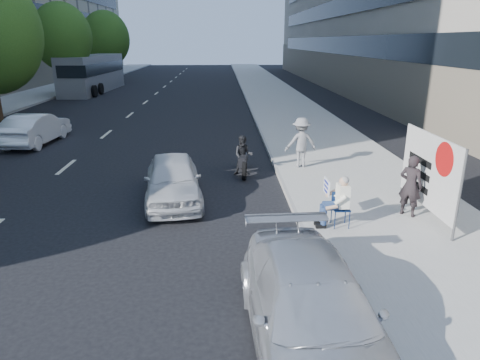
{
  "coord_description": "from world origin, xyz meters",
  "views": [
    {
      "loc": [
        -0.53,
        -7.92,
        4.59
      ],
      "look_at": [
        -0.1,
        2.17,
        1.29
      ],
      "focal_mm": 32.0,
      "sensor_mm": 36.0,
      "label": 1
    }
  ],
  "objects_px": {
    "protest_banner": "(429,171)",
    "motorcycle": "(243,157)",
    "parked_sedan": "(312,312)",
    "white_sedan_mid": "(35,129)",
    "jogger": "(301,143)",
    "bus": "(93,74)",
    "pedestrian_woman": "(411,186)",
    "white_sedan_near": "(173,179)",
    "seated_protester": "(337,199)"
  },
  "relations": [
    {
      "from": "protest_banner",
      "to": "bus",
      "type": "distance_m",
      "value": 35.91
    },
    {
      "from": "pedestrian_woman",
      "to": "motorcycle",
      "type": "xyz_separation_m",
      "value": [
        -4.18,
        4.31,
        -0.33
      ]
    },
    {
      "from": "protest_banner",
      "to": "white_sedan_mid",
      "type": "xyz_separation_m",
      "value": [
        -13.95,
        9.62,
        -0.69
      ]
    },
    {
      "from": "pedestrian_woman",
      "to": "white_sedan_near",
      "type": "relative_size",
      "value": 0.41
    },
    {
      "from": "protest_banner",
      "to": "white_sedan_near",
      "type": "relative_size",
      "value": 0.77
    },
    {
      "from": "seated_protester",
      "to": "protest_banner",
      "type": "bearing_deg",
      "value": 11.72
    },
    {
      "from": "parked_sedan",
      "to": "bus",
      "type": "bearing_deg",
      "value": 107.95
    },
    {
      "from": "parked_sedan",
      "to": "bus",
      "type": "xyz_separation_m",
      "value": [
        -13.35,
        36.28,
        0.95
      ]
    },
    {
      "from": "pedestrian_woman",
      "to": "white_sedan_mid",
      "type": "xyz_separation_m",
      "value": [
        -13.57,
        9.52,
        -0.26
      ]
    },
    {
      "from": "pedestrian_woman",
      "to": "bus",
      "type": "relative_size",
      "value": 0.14
    },
    {
      "from": "protest_banner",
      "to": "white_sedan_near",
      "type": "bearing_deg",
      "value": 164.75
    },
    {
      "from": "seated_protester",
      "to": "protest_banner",
      "type": "relative_size",
      "value": 0.43
    },
    {
      "from": "bus",
      "to": "pedestrian_woman",
      "type": "bearing_deg",
      "value": -59.28
    },
    {
      "from": "white_sedan_mid",
      "to": "pedestrian_woman",
      "type": "bearing_deg",
      "value": 149.39
    },
    {
      "from": "protest_banner",
      "to": "white_sedan_near",
      "type": "height_order",
      "value": "protest_banner"
    },
    {
      "from": "pedestrian_woman",
      "to": "bus",
      "type": "distance_m",
      "value": 35.65
    },
    {
      "from": "jogger",
      "to": "bus",
      "type": "xyz_separation_m",
      "value": [
        -14.89,
        26.65,
        0.58
      ]
    },
    {
      "from": "protest_banner",
      "to": "parked_sedan",
      "type": "distance_m",
      "value": 6.3
    },
    {
      "from": "white_sedan_near",
      "to": "bus",
      "type": "xyz_separation_m",
      "value": [
        -10.54,
        29.6,
        0.96
      ]
    },
    {
      "from": "seated_protester",
      "to": "protest_banner",
      "type": "xyz_separation_m",
      "value": [
        2.49,
        0.52,
        0.53
      ]
    },
    {
      "from": "parked_sedan",
      "to": "motorcycle",
      "type": "xyz_separation_m",
      "value": [
        -0.58,
        9.24,
        -0.05
      ]
    },
    {
      "from": "protest_banner",
      "to": "white_sedan_mid",
      "type": "relative_size",
      "value": 0.7
    },
    {
      "from": "parked_sedan",
      "to": "motorcycle",
      "type": "relative_size",
      "value": 2.32
    },
    {
      "from": "parked_sedan",
      "to": "white_sedan_mid",
      "type": "height_order",
      "value": "white_sedan_mid"
    },
    {
      "from": "parked_sedan",
      "to": "white_sedan_near",
      "type": "height_order",
      "value": "parked_sedan"
    },
    {
      "from": "motorcycle",
      "to": "bus",
      "type": "relative_size",
      "value": 0.17
    },
    {
      "from": "seated_protester",
      "to": "protest_banner",
      "type": "height_order",
      "value": "protest_banner"
    },
    {
      "from": "pedestrian_woman",
      "to": "white_sedan_mid",
      "type": "relative_size",
      "value": 0.38
    },
    {
      "from": "jogger",
      "to": "motorcycle",
      "type": "distance_m",
      "value": 2.2
    },
    {
      "from": "white_sedan_mid",
      "to": "motorcycle",
      "type": "xyz_separation_m",
      "value": [
        9.39,
        -5.21,
        -0.08
      ]
    },
    {
      "from": "protest_banner",
      "to": "motorcycle",
      "type": "bearing_deg",
      "value": 135.99
    },
    {
      "from": "parked_sedan",
      "to": "motorcycle",
      "type": "distance_m",
      "value": 9.25
    },
    {
      "from": "protest_banner",
      "to": "motorcycle",
      "type": "relative_size",
      "value": 1.49
    },
    {
      "from": "protest_banner",
      "to": "white_sedan_mid",
      "type": "distance_m",
      "value": 16.96
    },
    {
      "from": "motorcycle",
      "to": "white_sedan_near",
      "type": "bearing_deg",
      "value": -123.82
    },
    {
      "from": "seated_protester",
      "to": "pedestrian_woman",
      "type": "distance_m",
      "value": 2.19
    },
    {
      "from": "seated_protester",
      "to": "bus",
      "type": "xyz_separation_m",
      "value": [
        -14.84,
        31.97,
        0.76
      ]
    },
    {
      "from": "jogger",
      "to": "pedestrian_woman",
      "type": "relative_size",
      "value": 1.11
    },
    {
      "from": "jogger",
      "to": "pedestrian_woman",
      "type": "bearing_deg",
      "value": 106.83
    },
    {
      "from": "white_sedan_near",
      "to": "motorcycle",
      "type": "bearing_deg",
      "value": 41.72
    },
    {
      "from": "parked_sedan",
      "to": "white_sedan_near",
      "type": "xyz_separation_m",
      "value": [
        -2.81,
        6.68,
        -0.01
      ]
    },
    {
      "from": "jogger",
      "to": "motorcycle",
      "type": "bearing_deg",
      "value": 3.77
    },
    {
      "from": "jogger",
      "to": "seated_protester",
      "type": "bearing_deg",
      "value": 82.69
    },
    {
      "from": "white_sedan_near",
      "to": "motorcycle",
      "type": "distance_m",
      "value": 3.39
    },
    {
      "from": "seated_protester",
      "to": "bus",
      "type": "distance_m",
      "value": 35.25
    },
    {
      "from": "pedestrian_woman",
      "to": "motorcycle",
      "type": "height_order",
      "value": "pedestrian_woman"
    },
    {
      "from": "jogger",
      "to": "parked_sedan",
      "type": "relative_size",
      "value": 0.38
    },
    {
      "from": "seated_protester",
      "to": "bus",
      "type": "bearing_deg",
      "value": 114.9
    },
    {
      "from": "pedestrian_woman",
      "to": "white_sedan_mid",
      "type": "bearing_deg",
      "value": 8.21
    },
    {
      "from": "motorcycle",
      "to": "bus",
      "type": "bearing_deg",
      "value": 122.57
    }
  ]
}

